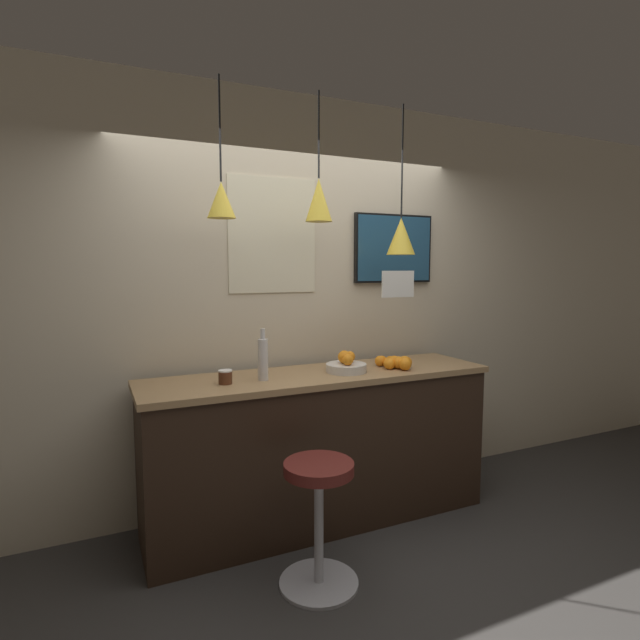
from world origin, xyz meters
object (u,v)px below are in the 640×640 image
at_px(fruit_bowl, 346,364).
at_px(spread_jar, 225,377).
at_px(bar_stool, 319,504).
at_px(juice_bottle, 263,358).
at_px(mounted_tv, 394,249).

bearing_deg(fruit_bowl, spread_jar, -179.97).
height_order(bar_stool, juice_bottle, juice_bottle).
bearing_deg(mounted_tv, spread_jar, -164.21).
distance_m(spread_jar, mounted_tv, 1.69).
bearing_deg(juice_bottle, bar_stool, -79.56).
bearing_deg(bar_stool, mounted_tv, 42.24).
distance_m(juice_bottle, spread_jar, 0.25).
xyz_separation_m(juice_bottle, spread_jar, (-0.24, 0.00, -0.09)).
distance_m(bar_stool, spread_jar, 0.91).
bearing_deg(bar_stool, juice_bottle, 100.44).
xyz_separation_m(bar_stool, mounted_tv, (1.09, 0.99, 1.39)).
bearing_deg(fruit_bowl, juice_bottle, -179.95).
height_order(juice_bottle, spread_jar, juice_bottle).
bearing_deg(juice_bottle, spread_jar, 180.00).
xyz_separation_m(fruit_bowl, spread_jar, (-0.81, -0.00, -0.01)).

